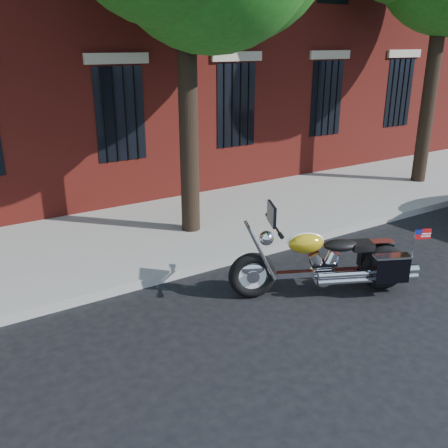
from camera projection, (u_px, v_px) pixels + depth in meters
ground at (256, 302)px, 7.47m from camera, size 120.00×120.00×0.00m
curb at (209, 265)px, 8.54m from camera, size 40.00×0.16×0.15m
sidewalk at (161, 232)px, 10.03m from camera, size 40.00×3.60×0.15m
motorcycle at (329, 263)px, 7.58m from camera, size 2.62×1.65×1.48m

